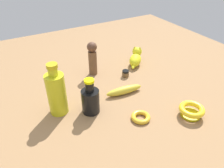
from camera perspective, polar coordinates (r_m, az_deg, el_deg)
name	(u,v)px	position (r m, az deg, el deg)	size (l,w,h in m)	color
ground	(112,98)	(1.03, 0.00, -3.59)	(2.00, 2.00, 0.00)	#936D47
nail_polish_jar	(126,73)	(1.18, 3.56, 2.78)	(0.04, 0.04, 0.04)	brown
bottle_tall	(57,93)	(0.92, -14.30, -2.21)	(0.08, 0.08, 0.23)	gold
bottle_short	(90,100)	(0.92, -5.66, -4.09)	(0.08, 0.08, 0.16)	black
person_figure_adult	(93,58)	(1.17, -5.12, 6.90)	(0.06, 0.06, 0.19)	brown
bangle	(141,117)	(0.92, 7.50, -8.58)	(0.08, 0.08, 0.02)	gold
banana	(124,90)	(1.05, 3.07, -1.53)	(0.18, 0.04, 0.04)	gold
bowl	(192,110)	(0.97, 20.07, -6.48)	(0.11, 0.11, 0.05)	#BAAB0C
cat_figurine	(136,58)	(1.29, 6.23, 6.83)	(0.13, 0.13, 0.10)	yellow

